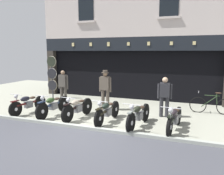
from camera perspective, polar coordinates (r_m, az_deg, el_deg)
ground at (r=6.85m, az=-10.98°, el=-13.34°), size 22.09×22.00×0.18m
shop_facade at (r=13.79m, az=6.41°, el=5.71°), size 10.39×4.42×6.59m
motorcycle_far_left at (r=10.08m, az=-20.50°, el=-3.75°), size 0.62×1.94×0.90m
motorcycle_left at (r=9.36m, az=-14.73°, el=-4.31°), size 0.62×2.06×0.94m
motorcycle_center_left at (r=8.78m, az=-8.69°, el=-5.01°), size 0.62×1.98×0.93m
motorcycle_center at (r=8.23m, az=-1.18°, el=-5.93°), size 0.62×2.02×0.91m
motorcycle_center_right at (r=7.78m, az=6.74°, el=-6.82°), size 0.62×2.05×0.93m
motorcycle_right at (r=7.66m, az=15.52°, el=-7.44°), size 0.62×2.01×0.91m
salesman_left at (r=11.14m, az=-12.23°, el=0.42°), size 0.56×0.26×1.66m
shopkeeper_center at (r=9.85m, az=-1.72°, el=-0.14°), size 0.56×0.33×1.76m
salesman_right at (r=9.03m, az=13.17°, el=-1.89°), size 0.56×0.26×1.58m
tyre_sign_pole at (r=12.72m, az=-14.95°, el=3.35°), size 0.59×0.06×2.32m
advert_board_near at (r=11.88m, az=12.94°, el=4.99°), size 0.66×0.03×0.89m
advert_board_far at (r=11.79m, az=18.31°, el=4.75°), size 0.79×0.03×1.06m
leaning_bicycle at (r=10.23m, az=23.91°, el=-4.06°), size 1.73×0.50×0.93m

